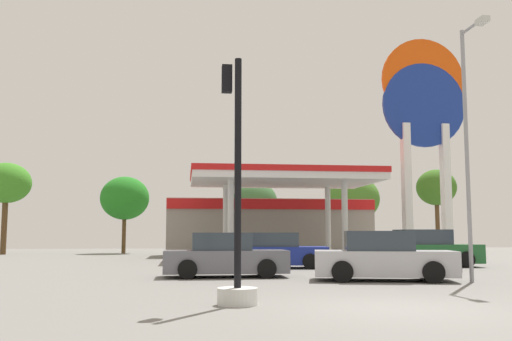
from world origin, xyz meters
The scene contains 14 objects.
ground_plane centered at (0.00, 0.00, 0.00)m, with size 90.00×90.00×0.00m, color slate.
gas_station centered at (1.26, 24.99, 2.16)m, with size 12.58×11.82×4.74m.
station_pole_sign centered at (8.97, 18.99, 7.74)m, with size 4.65×0.56×12.12m.
car_0 centered at (-0.15, 12.91, 0.65)m, with size 4.22×2.30×1.44m.
car_2 centered at (-2.65, 8.23, 0.65)m, with size 3.99×1.84×1.43m.
car_3 centered at (1.94, 6.17, 0.67)m, with size 4.39×2.58×1.47m.
car_4 centered at (6.24, 13.03, 0.71)m, with size 4.45×2.15×1.57m.
traffic_signal_0 centered at (-2.94, 0.85, 1.27)m, with size 0.80×0.80×4.96m.
tree_0 centered at (-16.07, 30.22, 4.79)m, with size 3.31×3.31×6.21m.
tree_1 centered at (-8.28, 31.78, 3.93)m, with size 3.49×3.49×5.51m.
tree_2 centered at (1.07, 30.86, 3.66)m, with size 3.28×3.28×5.16m.
tree_3 centered at (8.84, 32.18, 4.05)m, with size 4.02×4.02×5.83m.
tree_4 centered at (14.71, 30.34, 4.79)m, with size 2.95×2.95×6.18m.
corner_streetlamp centered at (4.30, 5.15, 4.47)m, with size 0.24×1.48×7.51m.
Camera 1 is at (-3.97, -10.60, 1.39)m, focal length 40.41 mm.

